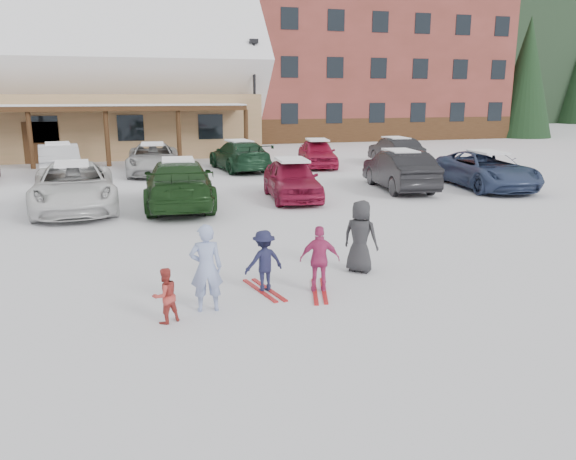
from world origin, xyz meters
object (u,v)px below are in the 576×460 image
object	(u,v)px
alpine_hotel	(326,33)
toddler_red	(165,296)
day_lodge	(11,88)
parked_car_13	(395,151)
bystander_dark	(360,236)
parked_car_2	(74,187)
lamp_post	(254,91)
child_navy	(264,261)
parked_car_4	(292,179)
parked_car_3	(179,184)
parked_car_6	(486,170)
parked_car_10	(153,159)
child_magenta	(320,259)
parked_car_12	(317,153)
parked_car_5	(400,170)
parked_car_11	(239,156)
adult_skier	(206,268)
parked_car_9	(59,161)

from	to	relation	value
alpine_hotel	toddler_red	xyz separation A→B (m)	(-16.51, -38.63, -8.17)
day_lodge	parked_car_13	bearing A→B (deg)	-27.73
bystander_dark	parked_car_2	distance (m)	10.49
lamp_post	child_navy	distance (m)	24.39
bystander_dark	parked_car_4	size ratio (longest dim) A/B	0.37
lamp_post	parked_car_2	size ratio (longest dim) A/B	1.24
parked_car_2	parked_car_3	xyz separation A→B (m)	(3.26, -0.43, 0.03)
parked_car_6	parked_car_10	bearing A→B (deg)	153.41
bystander_dark	toddler_red	bearing A→B (deg)	66.55
day_lodge	child_magenta	xyz separation A→B (m)	(9.65, -27.90, -3.31)
child_navy	parked_car_12	size ratio (longest dim) A/B	0.29
parked_car_3	parked_car_4	bearing A→B (deg)	-170.74
child_magenta	parked_car_2	world-z (taller)	parked_car_2
parked_car_6	parked_car_12	bearing A→B (deg)	123.49
child_navy	parked_car_2	world-z (taller)	parked_car_2
child_magenta	parked_car_5	distance (m)	12.18
day_lodge	child_navy	size ratio (longest dim) A/B	24.75
lamp_post	parked_car_5	distance (m)	14.40
lamp_post	parked_car_11	world-z (taller)	lamp_post
parked_car_5	parked_car_13	distance (m)	8.11
adult_skier	parked_car_2	distance (m)	10.14
parked_car_11	parked_car_12	bearing A→B (deg)	175.44
alpine_hotel	adult_skier	world-z (taller)	alpine_hotel
child_navy	parked_car_13	size ratio (longest dim) A/B	0.28
lamp_post	parked_car_2	bearing A→B (deg)	-122.21
child_magenta	parked_car_3	distance (m)	9.12
parked_car_2	parked_car_9	distance (m)	7.88
lamp_post	parked_car_5	size ratio (longest dim) A/B	1.46
toddler_red	bystander_dark	world-z (taller)	bystander_dark
adult_skier	parked_car_2	xyz separation A→B (m)	(-2.86, 9.73, -0.01)
parked_car_10	parked_car_13	bearing A→B (deg)	4.36
toddler_red	bystander_dark	xyz separation A→B (m)	(4.09, 1.63, 0.30)
parked_car_10	parked_car_13	world-z (taller)	parked_car_10
day_lodge	toddler_red	world-z (taller)	day_lodge
bystander_dark	parked_car_6	distance (m)	12.42
alpine_hotel	adult_skier	xyz separation A→B (m)	(-15.79, -38.29, -7.87)
parked_car_9	alpine_hotel	bearing A→B (deg)	-140.96
parked_car_6	lamp_post	bearing A→B (deg)	118.01
parked_car_3	child_magenta	bearing A→B (deg)	104.96
parked_car_12	parked_car_13	size ratio (longest dim) A/B	0.96
day_lodge	bystander_dark	bearing A→B (deg)	-68.06
lamp_post	parked_car_9	xyz separation A→B (m)	(-10.41, -6.80, -3.02)
child_magenta	bystander_dark	size ratio (longest dim) A/B	0.84
parked_car_4	parked_car_9	bearing A→B (deg)	142.41
parked_car_10	parked_car_3	bearing A→B (deg)	-83.81
day_lodge	parked_car_9	size ratio (longest dim) A/B	6.36
day_lodge	alpine_hotel	size ratio (longest dim) A/B	0.93
adult_skier	bystander_dark	distance (m)	3.61
toddler_red	parked_car_2	xyz separation A→B (m)	(-2.14, 10.07, 0.29)
child_navy	child_magenta	bearing A→B (deg)	149.03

